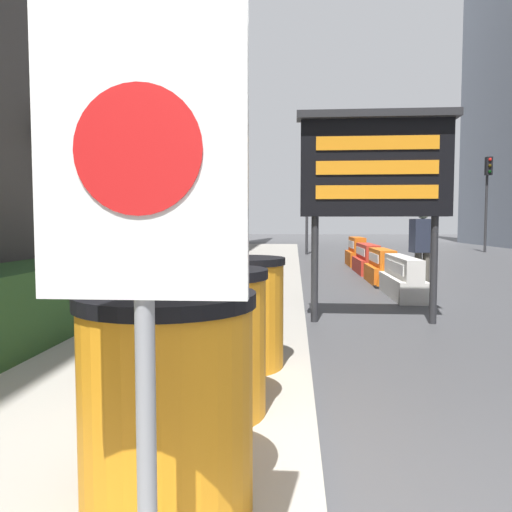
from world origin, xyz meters
name	(u,v)px	position (x,y,z in m)	size (l,w,h in m)	color
bare_tree	(120,171)	(-2.70, 5.53, 2.14)	(2.10, 2.19, 4.06)	#4C3D2D
barrel_drum_foreground	(167,400)	(-0.69, 0.44, 0.61)	(0.77, 0.77, 0.95)	orange
barrel_drum_middle	(209,341)	(-0.70, 1.53, 0.61)	(0.77, 0.77, 0.95)	orange
barrel_drum_back	(240,312)	(-0.61, 2.61, 0.61)	(0.77, 0.77, 0.95)	orange
warning_sign	(141,200)	(-0.59, -0.23, 1.45)	(0.62, 0.08, 1.88)	gray
message_board	(375,167)	(0.94, 5.30, 2.13)	(2.14, 0.36, 2.87)	#28282B
jersey_barrier_white	(402,279)	(1.87, 7.80, 0.33)	(0.51, 2.06, 0.76)	silver
jersey_barrier_orange_near	(382,268)	(1.87, 10.03, 0.34)	(0.60, 1.63, 0.78)	orange
jersey_barrier_red_striped	(367,260)	(1.87, 12.33, 0.35)	(0.62, 2.11, 0.80)	red
jersey_barrier_orange_far	(357,253)	(1.87, 14.70, 0.40)	(0.60, 1.75, 0.92)	orange
traffic_cone_near	(382,275)	(1.71, 9.07, 0.27)	(0.31, 0.31, 0.56)	black
traffic_light_near_curb	(307,190)	(0.38, 20.27, 2.80)	(0.28, 0.45, 3.85)	#2D2D30
traffic_light_far_side	(488,184)	(8.85, 22.62, 3.20)	(0.28, 0.45, 4.45)	#2D2D30
pedestrian_worker	(423,243)	(2.31, 8.18, 0.99)	(0.50, 0.37, 1.68)	#514C42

